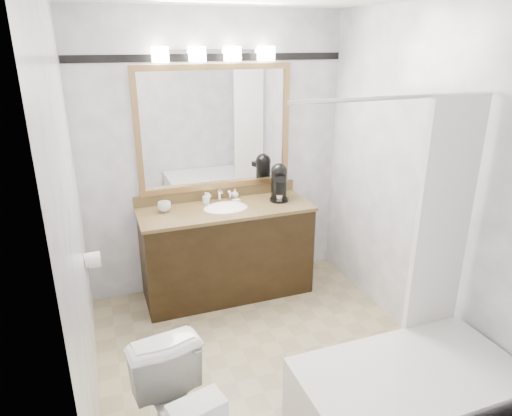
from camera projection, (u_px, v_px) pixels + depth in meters
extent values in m
cube|color=tan|center=(267.00, 358.00, 3.42)|extent=(2.40, 2.60, 0.01)
cube|color=white|center=(216.00, 156.00, 4.13)|extent=(2.40, 0.01, 2.50)
cube|color=white|center=(388.00, 302.00, 1.84)|extent=(2.40, 0.01, 2.50)
cube|color=white|center=(72.00, 225.00, 2.59)|extent=(0.01, 2.60, 2.50)
cube|color=white|center=(420.00, 182.00, 3.37)|extent=(0.01, 2.60, 2.50)
cube|color=black|center=(227.00, 253.00, 4.17)|extent=(1.50, 0.55, 0.82)
cube|color=#987B48|center=(226.00, 209.00, 4.02)|extent=(1.53, 0.58, 0.03)
cube|color=#987B48|center=(217.00, 193.00, 4.24)|extent=(1.53, 0.03, 0.10)
ellipsoid|color=white|center=(226.00, 211.00, 4.03)|extent=(0.44, 0.34, 0.14)
cube|color=#A17948|center=(214.00, 67.00, 3.84)|extent=(1.40, 0.04, 0.05)
cube|color=#A17948|center=(217.00, 186.00, 4.21)|extent=(1.40, 0.04, 0.05)
cube|color=#A17948|center=(137.00, 134.00, 3.81)|extent=(0.05, 0.04, 1.00)
cube|color=#A17948|center=(286.00, 124.00, 4.24)|extent=(0.05, 0.04, 1.00)
cube|color=white|center=(215.00, 129.00, 4.03)|extent=(1.30, 0.01, 1.00)
cube|color=silver|center=(213.00, 51.00, 3.79)|extent=(0.90, 0.05, 0.03)
cube|color=white|center=(160.00, 54.00, 3.61)|extent=(0.12, 0.12, 0.12)
cube|color=white|center=(197.00, 54.00, 3.70)|extent=(0.12, 0.12, 0.12)
cube|color=white|center=(232.00, 54.00, 3.80)|extent=(0.12, 0.12, 0.12)
cube|color=white|center=(266.00, 53.00, 3.90)|extent=(0.12, 0.12, 0.12)
cube|color=black|center=(213.00, 57.00, 3.83)|extent=(2.40, 0.01, 0.06)
cube|color=white|center=(407.00, 402.00, 2.70)|extent=(1.30, 0.72, 0.45)
cylinder|color=silver|center=(399.00, 98.00, 2.44)|extent=(1.30, 0.02, 0.02)
cube|color=white|center=(443.00, 222.00, 2.83)|extent=(0.40, 0.04, 1.55)
cylinder|color=white|center=(93.00, 260.00, 3.39)|extent=(0.11, 0.12, 0.12)
cube|color=white|center=(197.00, 412.00, 1.92)|extent=(0.26, 0.18, 0.10)
cylinder|color=black|center=(279.00, 200.00, 4.19)|extent=(0.17, 0.17, 0.02)
cylinder|color=black|center=(279.00, 185.00, 4.20)|extent=(0.15, 0.15, 0.25)
sphere|color=black|center=(279.00, 171.00, 4.15)|extent=(0.15, 0.15, 0.15)
cube|color=black|center=(280.00, 178.00, 4.10)|extent=(0.12, 0.12, 0.05)
cylinder|color=silver|center=(279.00, 197.00, 4.16)|extent=(0.06, 0.06, 0.06)
imported|color=white|center=(164.00, 207.00, 3.91)|extent=(0.11, 0.11, 0.09)
imported|color=white|center=(206.00, 198.00, 4.09)|extent=(0.05, 0.05, 0.11)
imported|color=white|center=(235.00, 194.00, 4.25)|extent=(0.08, 0.08, 0.09)
cube|color=beige|center=(236.00, 200.00, 4.16)|extent=(0.08, 0.06, 0.02)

